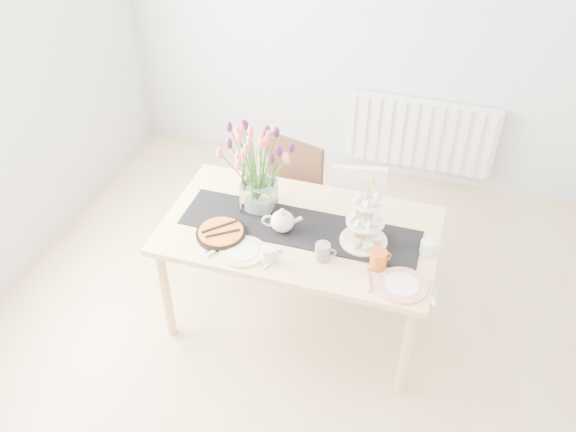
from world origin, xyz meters
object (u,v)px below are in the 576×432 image
(mug_orange, at_px, (378,260))
(mug_grey, at_px, (323,252))
(plate_left, at_px, (243,251))
(tulip_vase, at_px, (258,158))
(tart_tin, at_px, (221,233))
(plate_right, at_px, (402,285))
(teapot, at_px, (282,221))
(mug_white, at_px, (268,255))
(chair_brown, at_px, (286,193))
(dining_table, at_px, (299,238))
(radiator, at_px, (420,134))
(cream_jug, at_px, (427,247))
(chair_white, at_px, (356,214))
(cake_stand, at_px, (365,227))

(mug_orange, bearing_deg, mug_grey, 143.70)
(plate_left, bearing_deg, tulip_vase, 96.00)
(tart_tin, xyz_separation_m, plate_right, (1.06, -0.10, -0.01))
(teapot, relative_size, mug_white, 2.49)
(teapot, xyz_separation_m, plate_right, (0.73, -0.24, -0.06))
(teapot, xyz_separation_m, mug_white, (-0.00, -0.27, -0.03))
(tulip_vase, relative_size, plate_left, 2.55)
(teapot, bearing_deg, chair_brown, 91.50)
(dining_table, bearing_deg, radiator, 73.88)
(dining_table, xyz_separation_m, teapot, (-0.09, -0.05, 0.15))
(dining_table, relative_size, cream_jug, 19.50)
(chair_brown, relative_size, cream_jug, 10.56)
(plate_right, bearing_deg, tulip_vase, 156.45)
(tulip_vase, bearing_deg, chair_white, 44.29)
(mug_grey, relative_size, mug_orange, 0.91)
(dining_table, relative_size, tart_tin, 5.54)
(chair_white, height_order, cream_jug, cream_jug)
(chair_white, relative_size, tart_tin, 2.62)
(radiator, height_order, plate_left, plate_left)
(mug_white, xyz_separation_m, plate_left, (-0.15, 0.02, -0.04))
(dining_table, height_order, mug_grey, mug_grey)
(radiator, distance_m, mug_grey, 2.03)
(mug_white, bearing_deg, radiator, 67.84)
(cake_stand, distance_m, tart_tin, 0.82)
(cake_stand, bearing_deg, radiator, 85.89)
(tart_tin, bearing_deg, plate_left, -29.90)
(cream_jug, relative_size, mug_grey, 0.82)
(tulip_vase, distance_m, teapot, 0.39)
(chair_brown, relative_size, teapot, 3.87)
(teapot, relative_size, tart_tin, 0.77)
(mug_white, bearing_deg, plate_right, -4.29)
(dining_table, distance_m, cream_jug, 0.74)
(cake_stand, bearing_deg, mug_grey, -133.43)
(dining_table, height_order, tulip_vase, tulip_vase)
(chair_brown, bearing_deg, plate_left, -72.85)
(cream_jug, bearing_deg, mug_orange, -141.05)
(cake_stand, bearing_deg, mug_orange, -57.03)
(teapot, relative_size, mug_orange, 2.04)
(tulip_vase, bearing_deg, plate_left, -84.00)
(tart_tin, xyz_separation_m, plate_left, (0.17, -0.10, -0.01))
(dining_table, bearing_deg, plate_right, -24.58)
(mug_white, relative_size, mug_orange, 0.82)
(chair_brown, relative_size, plate_right, 3.24)
(tart_tin, bearing_deg, mug_white, -20.45)
(dining_table, xyz_separation_m, tart_tin, (-0.41, -0.20, 0.09))
(dining_table, xyz_separation_m, mug_grey, (0.19, -0.21, 0.13))
(teapot, bearing_deg, cake_stand, -9.16)
(mug_white, distance_m, plate_left, 0.16)
(cream_jug, bearing_deg, mug_grey, -158.15)
(chair_brown, xyz_separation_m, tulip_vase, (-0.01, -0.50, 0.61))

